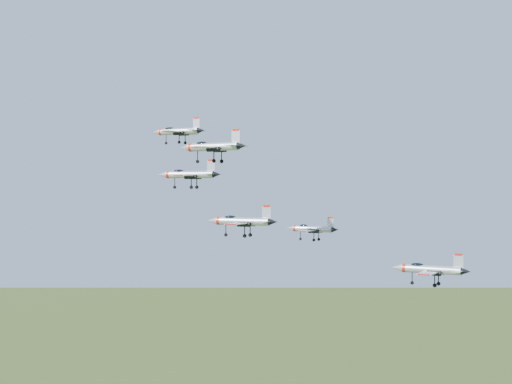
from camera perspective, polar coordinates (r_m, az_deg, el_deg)
The scene contains 6 objects.
jet_lead at distance 158.12m, azimuth -6.32°, elevation 4.85°, with size 13.60×11.29×3.63m.
jet_left_high at distance 140.52m, azimuth -5.46°, elevation 1.42°, with size 13.62×11.46×3.66m.
jet_right_high at distance 119.28m, azimuth -3.58°, elevation 3.64°, with size 13.10×10.79×3.50m.
jet_left_low at distance 134.17m, azimuth 4.46°, elevation -2.94°, with size 10.87×8.92×2.92m.
jet_right_low at distance 117.06m, azimuth -1.23°, elevation -2.34°, with size 12.60×10.55×3.37m.
jet_trail at distance 120.00m, azimuth 13.68°, elevation -6.02°, with size 13.06×10.78×3.49m.
Camera 1 is at (72.71, -112.25, 141.78)m, focal length 50.00 mm.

